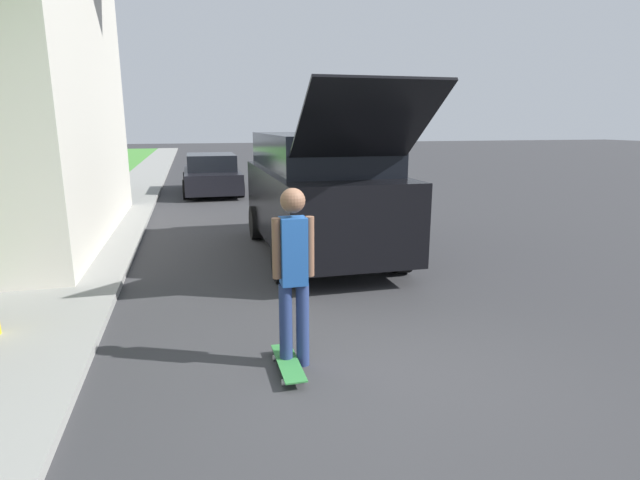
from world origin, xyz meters
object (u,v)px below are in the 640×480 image
(suv_parked, at_px, (319,191))
(car_down_street, at_px, (212,175))
(skateboard, at_px, (288,363))
(skateboarder, at_px, (294,269))

(suv_parked, distance_m, car_down_street, 9.18)
(suv_parked, xyz_separation_m, skateboard, (-1.43, -4.36, -1.10))
(car_down_street, height_order, skateboarder, skateboarder)
(skateboarder, relative_size, skateboard, 2.16)
(skateboard, bearing_deg, skateboarder, 48.89)
(skateboarder, bearing_deg, car_down_street, 90.95)
(suv_parked, bearing_deg, skateboarder, -107.45)
(car_down_street, relative_size, skateboarder, 2.42)
(car_down_street, bearing_deg, skateboarder, -89.05)
(suv_parked, height_order, skateboard, suv_parked)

